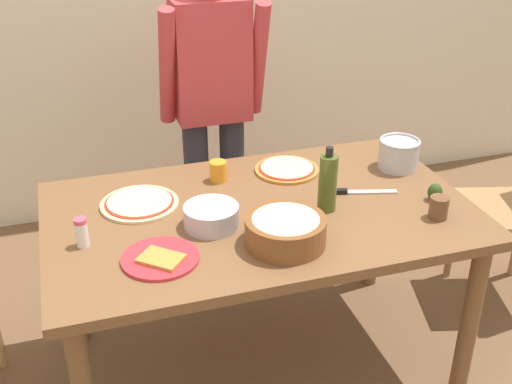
{
  "coord_description": "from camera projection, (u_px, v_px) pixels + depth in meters",
  "views": [
    {
      "loc": [
        -0.65,
        -2.01,
        1.95
      ],
      "look_at": [
        0.0,
        0.05,
        0.81
      ],
      "focal_mm": 45.06,
      "sensor_mm": 36.0,
      "label": 1
    }
  ],
  "objects": [
    {
      "name": "dining_table",
      "position": [
        260.0,
        230.0,
        2.47
      ],
      "size": [
        1.6,
        0.96,
        0.76
      ],
      "color": "brown",
      "rests_on": "ground"
    },
    {
      "name": "steel_pot",
      "position": [
        399.0,
        154.0,
        2.72
      ],
      "size": [
        0.17,
        0.17,
        0.13
      ],
      "color": "#B7B7BC",
      "rests_on": "dining_table"
    },
    {
      "name": "mixing_bowl_steel",
      "position": [
        211.0,
        216.0,
        2.3
      ],
      "size": [
        0.2,
        0.2,
        0.08
      ],
      "color": "#B7B7BC",
      "rests_on": "dining_table"
    },
    {
      "name": "olive_oil_bottle",
      "position": [
        328.0,
        182.0,
        2.37
      ],
      "size": [
        0.07,
        0.07,
        0.26
      ],
      "color": "#47561E",
      "rests_on": "dining_table"
    },
    {
      "name": "avocado",
      "position": [
        435.0,
        192.0,
        2.48
      ],
      "size": [
        0.06,
        0.06,
        0.07
      ],
      "primitive_type": "ellipsoid",
      "color": "#2D4219",
      "rests_on": "dining_table"
    },
    {
      "name": "popcorn_bowl",
      "position": [
        285.0,
        228.0,
        2.18
      ],
      "size": [
        0.28,
        0.28,
        0.11
      ],
      "color": "brown",
      "rests_on": "dining_table"
    },
    {
      "name": "ground",
      "position": [
        259.0,
        362.0,
        2.78
      ],
      "size": [
        8.0,
        8.0,
        0.0
      ],
      "primitive_type": "plane",
      "color": "brown"
    },
    {
      "name": "cup_orange",
      "position": [
        218.0,
        171.0,
        2.62
      ],
      "size": [
        0.07,
        0.07,
        0.08
      ],
      "primitive_type": "cylinder",
      "color": "orange",
      "rests_on": "dining_table"
    },
    {
      "name": "pizza_cooked_on_tray",
      "position": [
        287.0,
        169.0,
        2.72
      ],
      "size": [
        0.27,
        0.27,
        0.02
      ],
      "color": "#C67A33",
      "rests_on": "dining_table"
    },
    {
      "name": "chef_knife",
      "position": [
        352.0,
        192.0,
        2.54
      ],
      "size": [
        0.29,
        0.1,
        0.02
      ],
      "color": "silver",
      "rests_on": "dining_table"
    },
    {
      "name": "pizza_raw_on_board",
      "position": [
        139.0,
        203.0,
        2.45
      ],
      "size": [
        0.3,
        0.3,
        0.02
      ],
      "color": "beige",
      "rests_on": "dining_table"
    },
    {
      "name": "person_cook",
      "position": [
        212.0,
        100.0,
        2.98
      ],
      "size": [
        0.49,
        0.25,
        1.62
      ],
      "color": "#2D2D38",
      "rests_on": "ground"
    },
    {
      "name": "plate_with_slice",
      "position": [
        160.0,
        258.0,
        2.12
      ],
      "size": [
        0.26,
        0.26,
        0.02
      ],
      "color": "red",
      "rests_on": "dining_table"
    },
    {
      "name": "cup_small_brown",
      "position": [
        439.0,
        208.0,
        2.35
      ],
      "size": [
        0.07,
        0.07,
        0.08
      ],
      "primitive_type": "cylinder",
      "color": "brown",
      "rests_on": "dining_table"
    },
    {
      "name": "salt_shaker",
      "position": [
        82.0,
        232.0,
        2.18
      ],
      "size": [
        0.04,
        0.04,
        0.11
      ],
      "color": "white",
      "rests_on": "dining_table"
    }
  ]
}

